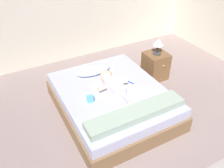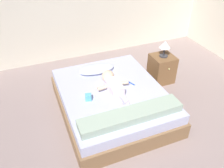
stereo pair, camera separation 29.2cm
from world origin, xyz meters
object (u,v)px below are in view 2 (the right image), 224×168
object	(u,v)px
baby	(112,84)
toothbrush	(130,83)
nightstand	(162,69)
bed	(112,101)
lamp	(165,45)
toy_block	(88,97)
pillow	(96,69)

from	to	relation	value
baby	toothbrush	distance (m)	0.29
baby	toothbrush	bearing A→B (deg)	2.06
nightstand	baby	bearing A→B (deg)	-160.26
baby	toothbrush	world-z (taller)	baby
bed	lamp	bearing A→B (deg)	21.27
baby	toothbrush	xyz separation A→B (m)	(0.29, 0.01, -0.07)
toy_block	toothbrush	bearing A→B (deg)	11.25
baby	nightstand	bearing A→B (deg)	19.74
bed	toy_block	xyz separation A→B (m)	(-0.37, -0.08, 0.23)
nightstand	pillow	bearing A→B (deg)	174.95
bed	toy_block	size ratio (longest dim) A/B	17.86
toothbrush	nightstand	distance (m)	0.88
baby	lamp	xyz separation A→B (m)	(1.07, 0.38, 0.22)
bed	pillow	size ratio (longest dim) A/B	3.14
bed	toothbrush	world-z (taller)	toothbrush
toothbrush	nightstand	xyz separation A→B (m)	(0.78, 0.37, -0.15)
baby	toy_block	world-z (taller)	baby
pillow	nightstand	distance (m)	1.16
nightstand	toy_block	world-z (taller)	nightstand
nightstand	toy_block	bearing A→B (deg)	-160.81
lamp	baby	bearing A→B (deg)	-160.26
baby	nightstand	world-z (taller)	baby
pillow	baby	bearing A→B (deg)	-81.60
nightstand	toy_block	xyz separation A→B (m)	(-1.46, -0.51, 0.18)
bed	nightstand	xyz separation A→B (m)	(1.09, 0.42, 0.05)
toy_block	nightstand	bearing A→B (deg)	19.19
nightstand	bed	bearing A→B (deg)	-158.74
baby	nightstand	distance (m)	1.16
nightstand	lamp	distance (m)	0.44
baby	toy_block	size ratio (longest dim) A/B	6.88
toothbrush	lamp	size ratio (longest dim) A/B	0.51
baby	lamp	world-z (taller)	lamp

